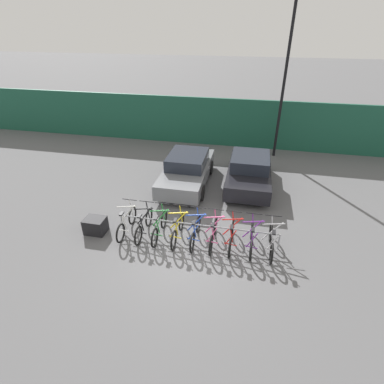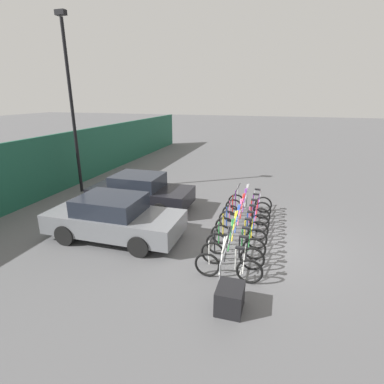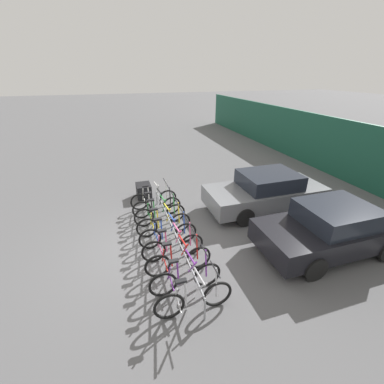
{
  "view_description": "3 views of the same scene",
  "coord_description": "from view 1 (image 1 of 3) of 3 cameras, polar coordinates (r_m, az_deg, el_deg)",
  "views": [
    {
      "loc": [
        1.68,
        -7.17,
        6.37
      ],
      "look_at": [
        -0.21,
        1.92,
        1.04
      ],
      "focal_mm": 28.0,
      "sensor_mm": 36.0,
      "label": 1
    },
    {
      "loc": [
        -8.61,
        -0.47,
        4.39
      ],
      "look_at": [
        1.07,
        2.43,
        1.11
      ],
      "focal_mm": 28.0,
      "sensor_mm": 36.0,
      "label": 2
    },
    {
      "loc": [
        6.29,
        -0.67,
        4.61
      ],
      "look_at": [
        -0.91,
        1.6,
        1.08
      ],
      "focal_mm": 24.0,
      "sensor_mm": 36.0,
      "label": 3
    }
  ],
  "objects": [
    {
      "name": "bicycle_silver",
      "position": [
        9.8,
        14.86,
        -9.04
      ],
      "size": [
        0.68,
        1.71,
        1.05
      ],
      "rotation": [
        0.0,
        0.0,
        0.04
      ],
      "color": "black",
      "rests_on": "ground"
    },
    {
      "name": "bicycle_black",
      "position": [
        10.29,
        -9.17,
        -6.21
      ],
      "size": [
        0.68,
        1.71,
        1.05
      ],
      "rotation": [
        0.0,
        0.0,
        0.01
      ],
      "color": "black",
      "rests_on": "ground"
    },
    {
      "name": "bicycle_pink",
      "position": [
        9.8,
        4.07,
        -7.94
      ],
      "size": [
        0.68,
        1.71,
        1.05
      ],
      "rotation": [
        0.0,
        0.0,
        0.06
      ],
      "color": "black",
      "rests_on": "ground"
    },
    {
      "name": "bicycle_purple",
      "position": [
        9.76,
        11.27,
        -8.71
      ],
      "size": [
        0.68,
        1.71,
        1.05
      ],
      "rotation": [
        0.0,
        0.0,
        -0.0
      ],
      "color": "black",
      "rests_on": "ground"
    },
    {
      "name": "bicycle_yellow",
      "position": [
        9.98,
        -2.74,
        -7.1
      ],
      "size": [
        0.68,
        1.71,
        1.05
      ],
      "rotation": [
        0.0,
        0.0,
        0.04
      ],
      "color": "black",
      "rests_on": "ground"
    },
    {
      "name": "bike_rack",
      "position": [
        9.91,
        0.9,
        -6.46
      ],
      "size": [
        5.36,
        0.04,
        0.57
      ],
      "color": "gray",
      "rests_on": "ground"
    },
    {
      "name": "bicycle_white",
      "position": [
        10.5,
        -12.35,
        -5.74
      ],
      "size": [
        0.68,
        1.71,
        1.05
      ],
      "rotation": [
        0.0,
        0.0,
        0.02
      ],
      "color": "black",
      "rests_on": "ground"
    },
    {
      "name": "lamp_post",
      "position": [
        15.87,
        17.37,
        20.74
      ],
      "size": [
        0.24,
        0.44,
        7.64
      ],
      "color": "black",
      "rests_on": "ground"
    },
    {
      "name": "hoarding_wall",
      "position": [
        17.49,
        5.88,
        13.03
      ],
      "size": [
        36.0,
        0.16,
        2.69
      ],
      "primitive_type": "cube",
      "color": "#19513D",
      "rests_on": "ground"
    },
    {
      "name": "car_black",
      "position": [
        13.24,
        10.84,
        3.91
      ],
      "size": [
        1.91,
        4.05,
        1.4
      ],
      "color": "black",
      "rests_on": "ground"
    },
    {
      "name": "cargo_crate",
      "position": [
        10.83,
        -17.92,
        -6.08
      ],
      "size": [
        0.7,
        0.56,
        0.55
      ],
      "primitive_type": "cube",
      "color": "black",
      "rests_on": "ground"
    },
    {
      "name": "bicycle_green",
      "position": [
        10.13,
        -6.22,
        -6.63
      ],
      "size": [
        0.68,
        1.71,
        1.05
      ],
      "rotation": [
        0.0,
        0.0,
        -0.05
      ],
      "color": "black",
      "rests_on": "ground"
    },
    {
      "name": "bicycle_blue",
      "position": [
        9.87,
        0.65,
        -7.53
      ],
      "size": [
        0.68,
        1.71,
        1.05
      ],
      "rotation": [
        0.0,
        0.0,
        -0.0
      ],
      "color": "black",
      "rests_on": "ground"
    },
    {
      "name": "bicycle_red",
      "position": [
        9.76,
        7.51,
        -8.32
      ],
      "size": [
        0.68,
        1.71,
        1.05
      ],
      "rotation": [
        0.0,
        0.0,
        0.04
      ],
      "color": "black",
      "rests_on": "ground"
    },
    {
      "name": "ground_plane",
      "position": [
        9.74,
        -1.13,
        -11.0
      ],
      "size": [
        120.0,
        120.0,
        0.0
      ],
      "primitive_type": "plane",
      "color": "#59595B"
    },
    {
      "name": "car_grey",
      "position": [
        13.16,
        -0.92,
        4.3
      ],
      "size": [
        1.91,
        4.27,
        1.4
      ],
      "color": "slate",
      "rests_on": "ground"
    }
  ]
}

